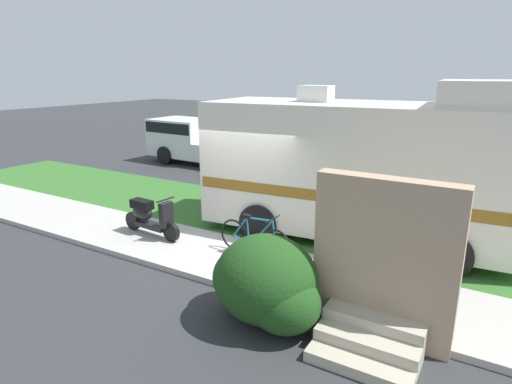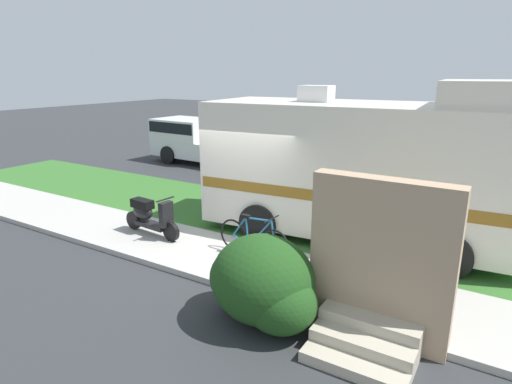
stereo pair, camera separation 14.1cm
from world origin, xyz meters
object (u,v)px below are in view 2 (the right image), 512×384
motorhome_rv (361,167)px  pickup_truck_near (202,140)px  bicycle (253,238)px  bottle_green (352,274)px  scooter (149,215)px

motorhome_rv → pickup_truck_near: (-8.46, 4.94, -0.75)m
motorhome_rv → pickup_truck_near: 9.83m
bicycle → bottle_green: bicycle is taller
bicycle → pickup_truck_near: bearing=134.2°
bicycle → pickup_truck_near: size_ratio=0.29×
motorhome_rv → scooter: size_ratio=4.00×
scooter → pickup_truck_near: pickup_truck_near is taller
scooter → motorhome_rv: bearing=31.5°
bicycle → pickup_truck_near: (-7.04, 7.24, 0.47)m
motorhome_rv → scooter: (-4.11, -2.52, -1.15)m
pickup_truck_near → scooter: bearing=-59.7°
pickup_truck_near → bottle_green: pickup_truck_near is taller
motorhome_rv → bicycle: motorhome_rv is taller
bottle_green → motorhome_rv: bearing=106.5°
motorhome_rv → bicycle: bearing=-121.6°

